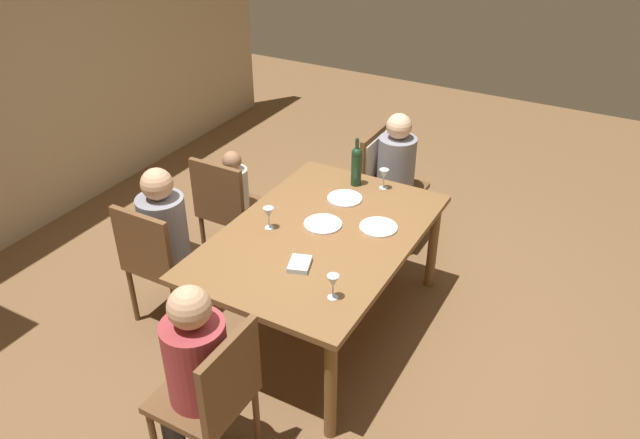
# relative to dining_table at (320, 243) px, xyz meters

# --- Properties ---
(ground_plane) EXTENTS (10.00, 10.00, 0.00)m
(ground_plane) POSITION_rel_dining_table_xyz_m (0.00, 0.00, -0.67)
(ground_plane) COLOR brown
(rear_room_partition) EXTENTS (6.40, 0.12, 2.70)m
(rear_room_partition) POSITION_rel_dining_table_xyz_m (0.00, 2.77, 0.68)
(rear_room_partition) COLOR tan
(rear_room_partition) RESTS_ON ground_plane
(dining_table) EXTENTS (1.72, 1.14, 0.75)m
(dining_table) POSITION_rel_dining_table_xyz_m (0.00, 0.00, 0.00)
(dining_table) COLOR brown
(dining_table) RESTS_ON ground_plane
(chair_left_end) EXTENTS (0.44, 0.44, 0.92)m
(chair_left_end) POSITION_rel_dining_table_xyz_m (-1.24, -0.09, -0.14)
(chair_left_end) COLOR brown
(chair_left_end) RESTS_ON ground_plane
(chair_right_end) EXTENTS (0.44, 0.46, 0.92)m
(chair_right_end) POSITION_rel_dining_table_xyz_m (1.24, 0.12, -0.08)
(chair_right_end) COLOR brown
(chair_right_end) RESTS_ON ground_plane
(chair_far_left) EXTENTS (0.44, 0.44, 0.92)m
(chair_far_left) POSITION_rel_dining_table_xyz_m (-0.47, 0.95, -0.14)
(chair_far_left) COLOR brown
(chair_far_left) RESTS_ON ground_plane
(chair_far_right) EXTENTS (0.44, 0.44, 0.92)m
(chair_far_right) POSITION_rel_dining_table_xyz_m (0.30, 0.95, -0.14)
(chair_far_right) COLOR brown
(chair_far_right) RESTS_ON ground_plane
(person_woman_host) EXTENTS (0.31, 0.36, 1.15)m
(person_woman_host) POSITION_rel_dining_table_xyz_m (-1.24, 0.03, -0.01)
(person_woman_host) COLOR #33333D
(person_woman_host) RESTS_ON ground_plane
(person_man_bearded) EXTENTS (0.30, 0.34, 1.11)m
(person_man_bearded) POSITION_rel_dining_table_xyz_m (1.24, -0.03, -0.03)
(person_man_bearded) COLOR #33333D
(person_man_bearded) RESTS_ON ground_plane
(person_man_guest) EXTENTS (0.35, 0.31, 1.14)m
(person_man_guest) POSITION_rel_dining_table_xyz_m (-0.36, 0.95, -0.02)
(person_man_guest) COLOR #33333D
(person_man_guest) RESTS_ON ground_plane
(person_child_small) EXTENTS (0.25, 0.22, 0.94)m
(person_child_small) POSITION_rel_dining_table_xyz_m (0.41, 0.95, -0.11)
(person_child_small) COLOR #33333D
(person_child_small) RESTS_ON ground_plane
(wine_bottle_tall_green) EXTENTS (0.07, 0.07, 0.36)m
(wine_bottle_tall_green) POSITION_rel_dining_table_xyz_m (0.69, 0.09, 0.23)
(wine_bottle_tall_green) COLOR #19381E
(wine_bottle_tall_green) RESTS_ON dining_table
(wine_glass_near_left) EXTENTS (0.07, 0.07, 0.15)m
(wine_glass_near_left) POSITION_rel_dining_table_xyz_m (0.73, -0.11, 0.18)
(wine_glass_near_left) COLOR silver
(wine_glass_near_left) RESTS_ON dining_table
(wine_glass_centre) EXTENTS (0.07, 0.07, 0.15)m
(wine_glass_centre) POSITION_rel_dining_table_xyz_m (-0.53, -0.37, 0.18)
(wine_glass_centre) COLOR silver
(wine_glass_centre) RESTS_ON dining_table
(wine_glass_near_right) EXTENTS (0.07, 0.07, 0.15)m
(wine_glass_near_right) POSITION_rel_dining_table_xyz_m (-0.10, 0.31, 0.18)
(wine_glass_near_right) COLOR silver
(wine_glass_near_right) RESTS_ON dining_table
(dinner_plate_host) EXTENTS (0.25, 0.25, 0.01)m
(dinner_plate_host) POSITION_rel_dining_table_xyz_m (0.09, 0.03, 0.08)
(dinner_plate_host) COLOR white
(dinner_plate_host) RESTS_ON dining_table
(dinner_plate_guest_left) EXTENTS (0.24, 0.24, 0.01)m
(dinner_plate_guest_left) POSITION_rel_dining_table_xyz_m (0.46, 0.06, 0.08)
(dinner_plate_guest_left) COLOR white
(dinner_plate_guest_left) RESTS_ON dining_table
(dinner_plate_guest_right) EXTENTS (0.24, 0.24, 0.01)m
(dinner_plate_guest_right) POSITION_rel_dining_table_xyz_m (0.23, -0.30, 0.08)
(dinner_plate_guest_right) COLOR white
(dinner_plate_guest_right) RESTS_ON dining_table
(folded_napkin) EXTENTS (0.19, 0.16, 0.03)m
(folded_napkin) POSITION_rel_dining_table_xyz_m (-0.37, -0.07, 0.09)
(folded_napkin) COLOR #ADC6D6
(folded_napkin) RESTS_ON dining_table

